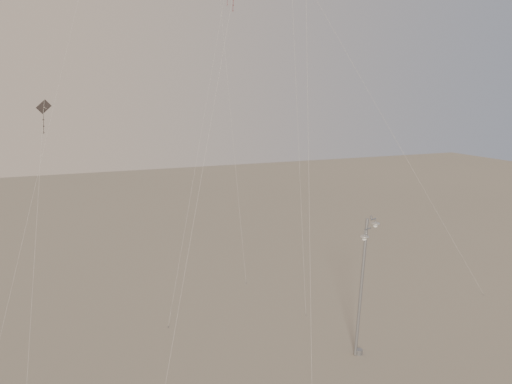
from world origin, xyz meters
name	(u,v)px	position (x,y,z in m)	size (l,w,h in m)	color
ground	(334,366)	(0.00, 0.00, 0.00)	(160.00, 160.00, 0.00)	gray
street_lamp	(363,282)	(2.19, 0.69, 4.34)	(1.54, 0.96, 8.13)	#94979C
kite_1	(306,4)	(0.48, 4.79, 19.77)	(4.71, 10.25, 26.15)	#2E2827
kite_3	(217,89)	(-4.85, 5.06, 15.07)	(8.38, 11.28, 21.23)	maroon
kite_4	(335,34)	(7.17, 12.76, 19.06)	(11.89, 10.72, 26.04)	#2E2827
kite_5	(223,33)	(1.90, 22.53, 19.76)	(1.87, 11.08, 26.44)	#995419
kite_6	(40,168)	(-14.29, 3.85, 11.31)	(2.21, 1.77, 14.58)	#2E2827
kite_7	(221,21)	(1.18, 21.15, 20.57)	(10.47, 15.29, 25.30)	maroon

